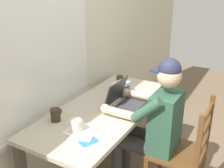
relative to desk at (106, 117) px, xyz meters
The scene contains 13 objects.
back_wall 0.77m from the desk, 90.99° to the left, with size 6.00×0.08×2.60m.
desk is the anchor object (origin of this frame).
seated_person 0.42m from the desk, 79.30° to the right, with size 0.50×0.60×1.25m.
wooden_chair 0.73m from the desk, 83.57° to the right, with size 0.42×0.42×0.95m.
laptop 0.23m from the desk, 55.70° to the right, with size 0.33×0.30×0.23m.
computer_mouse 0.42m from the desk, 23.01° to the right, with size 0.06×0.10×0.03m, color #232328.
coffee_mug_white 0.48m from the desk, behind, with size 0.12×0.09×0.10m.
coffee_mug_dark 0.58m from the desk, 15.27° to the left, with size 0.11×0.07×0.10m.
coffee_mug_spare 0.48m from the desk, 151.29° to the left, with size 0.12×0.08×0.10m.
book_stack_main 0.37m from the desk, ahead, with size 0.21×0.14×0.11m.
paper_pile_near_laptop 0.44m from the desk, behind, with size 0.21×0.17×0.01m, color white.
paper_pile_back_corner 0.45m from the desk, behind, with size 0.25×0.17×0.01m, color white.
landscape_photo_print 0.55m from the desk, 161.70° to the right, with size 0.13×0.09×0.00m, color teal.
Camera 1 is at (-1.81, -1.10, 1.81)m, focal length 43.15 mm.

